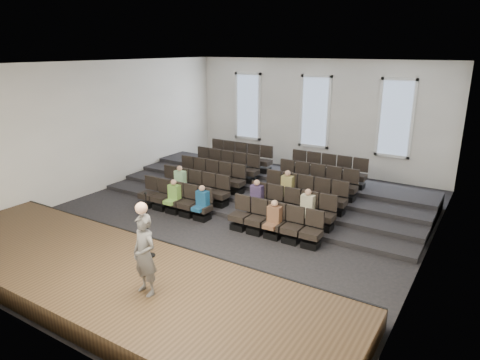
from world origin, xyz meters
name	(u,v)px	position (x,y,z in m)	size (l,w,h in m)	color
ground	(230,218)	(0.00, 0.00, 0.00)	(14.00, 14.00, 0.00)	black
ceiling	(229,63)	(0.00, 0.00, 5.01)	(12.00, 14.00, 0.02)	white
wall_back	(315,116)	(0.00, 7.02, 2.50)	(12.00, 0.04, 5.00)	white
wall_front	(21,216)	(0.00, -7.02, 2.50)	(12.00, 0.04, 5.00)	white
wall_left	(100,127)	(-6.02, 0.00, 2.50)	(0.04, 14.00, 5.00)	white
wall_right	(435,173)	(6.02, 0.00, 2.50)	(0.04, 14.00, 5.00)	white
stage	(112,278)	(0.00, -5.10, 0.25)	(11.80, 3.60, 0.50)	#45311D
stage_lip	(163,250)	(0.00, -3.33, 0.25)	(11.80, 0.06, 0.52)	black
risers	(275,187)	(0.00, 3.17, 0.20)	(11.80, 4.80, 0.60)	black
seating_rows	(254,187)	(0.00, 1.54, 0.68)	(6.80, 4.70, 1.67)	black
windows	(315,112)	(0.00, 6.95, 2.70)	(8.44, 0.10, 3.24)	white
audience	(238,196)	(0.19, 0.15, 0.79)	(5.45, 2.64, 1.10)	#75B046
speaker	(145,255)	(1.42, -5.39, 1.38)	(0.64, 0.42, 1.75)	#555351
mic_stand	(148,237)	(0.30, -4.13, 1.00)	(0.28, 0.28, 1.68)	black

